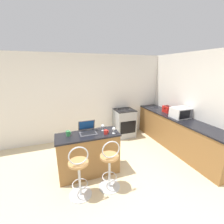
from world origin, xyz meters
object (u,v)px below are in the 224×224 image
object	(u,v)px
wine_glass_tall	(114,129)
bar_stool_near	(79,173)
stove_range	(124,123)
laptop	(87,130)
mug_red	(106,132)
wine_glass_short	(103,126)
microwave	(181,113)
toaster	(167,109)
bar_stool_far	(110,166)
mug_green	(68,133)

from	to	relation	value
wine_glass_tall	bar_stool_near	bearing A→B (deg)	-152.20
bar_stool_near	stove_range	xyz separation A→B (m)	(1.75, 1.99, -0.02)
laptop	mug_red	xyz separation A→B (m)	(0.33, -0.21, -0.02)
wine_glass_short	bar_stool_near	bearing A→B (deg)	-134.11
microwave	wine_glass_short	bearing A→B (deg)	-176.85
laptop	wine_glass_short	bearing A→B (deg)	-2.68
microwave	toaster	bearing A→B (deg)	90.36
bar_stool_far	microwave	world-z (taller)	microwave
wine_glass_short	mug_green	xyz separation A→B (m)	(-0.71, -0.02, -0.05)
stove_range	wine_glass_short	bearing A→B (deg)	-129.96
bar_stool_far	stove_range	xyz separation A→B (m)	(1.20, 1.99, -0.02)
bar_stool_near	wine_glass_short	bearing A→B (deg)	45.89
mug_red	mug_green	world-z (taller)	mug_green
laptop	bar_stool_far	bearing A→B (deg)	-68.46
laptop	mug_green	world-z (taller)	laptop
bar_stool_far	microwave	size ratio (longest dim) A/B	2.15
mug_green	wine_glass_short	bearing A→B (deg)	1.24
mug_red	bar_stool_far	bearing A→B (deg)	-99.73
laptop	toaster	distance (m)	2.61
laptop	bar_stool_near	bearing A→B (deg)	-114.09
mug_green	stove_range	bearing A→B (deg)	36.55
bar_stool_far	toaster	size ratio (longest dim) A/B	3.90
bar_stool_far	wine_glass_tall	size ratio (longest dim) A/B	7.45
bar_stool_far	mug_green	xyz separation A→B (m)	(-0.65, 0.62, 0.48)
bar_stool_far	mug_green	distance (m)	1.02
bar_stool_far	microwave	xyz separation A→B (m)	(2.28, 0.76, 0.57)
bar_stool_near	toaster	distance (m)	3.15
bar_stool_near	mug_green	size ratio (longest dim) A/B	10.09
stove_range	laptop	bearing A→B (deg)	-137.49
microwave	laptop	bearing A→B (deg)	-177.60
wine_glass_short	wine_glass_tall	distance (m)	0.28
bar_stool_near	wine_glass_tall	xyz separation A→B (m)	(0.78, 0.41, 0.53)
stove_range	mug_green	distance (m)	2.36
bar_stool_far	wine_glass_short	world-z (taller)	wine_glass_short
wine_glass_short	stove_range	bearing A→B (deg)	50.04
laptop	toaster	size ratio (longest dim) A/B	1.31
mug_red	mug_green	size ratio (longest dim) A/B	0.93
mug_green	wine_glass_tall	bearing A→B (deg)	-13.33
bar_stool_far	stove_range	size ratio (longest dim) A/B	1.11
wine_glass_short	wine_glass_tall	bearing A→B (deg)	-53.33
bar_stool_near	wine_glass_tall	world-z (taller)	wine_glass_tall
laptop	wine_glass_short	size ratio (longest dim) A/B	2.49
microwave	stove_range	world-z (taller)	microwave
bar_stool_near	laptop	world-z (taller)	laptop
laptop	wine_glass_tall	bearing A→B (deg)	-25.89
toaster	microwave	bearing A→B (deg)	-89.64
laptop	wine_glass_short	xyz separation A→B (m)	(0.33, -0.02, 0.04)
laptop	microwave	distance (m)	2.54
laptop	microwave	xyz separation A→B (m)	(2.54, 0.11, 0.08)
bar_stool_near	microwave	bearing A→B (deg)	15.02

